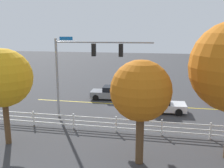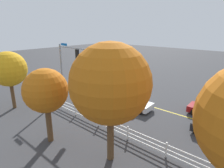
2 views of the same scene
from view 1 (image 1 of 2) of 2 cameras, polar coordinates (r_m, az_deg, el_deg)
ground_plane at (r=25.16m, az=4.32°, el=-4.71°), size 120.00×120.00×0.00m
lane_center_stripe at (r=25.04m, az=13.48°, el=-5.09°), size 28.00×0.16×0.01m
signal_assembly at (r=20.39m, az=-6.64°, el=5.08°), size 7.95×0.38×6.75m
car_0 at (r=23.15m, az=10.87°, el=-4.69°), size 4.52×2.15×1.35m
car_1 at (r=27.00m, az=-0.44°, el=-2.03°), size 4.09×2.16×1.40m
white_rail_fence at (r=18.20m, az=11.21°, el=-9.54°), size 26.10×0.10×1.15m
tree_2 at (r=13.26m, az=6.56°, el=-1.66°), size 3.27×3.27×5.77m
tree_3 at (r=16.96m, az=-23.55°, el=1.23°), size 3.65×3.65×6.19m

